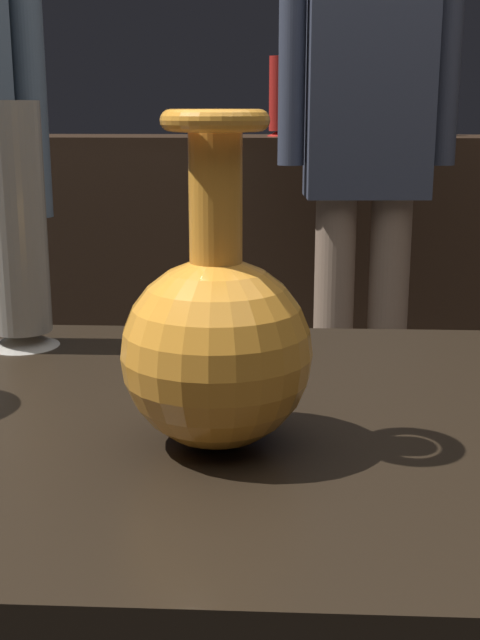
# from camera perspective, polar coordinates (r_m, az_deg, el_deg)

# --- Properties ---
(back_display_shelf) EXTENTS (2.60, 0.40, 0.99)m
(back_display_shelf) POSITION_cam_1_polar(r_m,az_deg,el_deg) (3.00, 2.48, 2.94)
(back_display_shelf) COLOR #382619
(back_display_shelf) RESTS_ON ground_plane
(vase_centerpiece) EXTENTS (0.16, 0.16, 0.28)m
(vase_centerpiece) POSITION_cam_1_polar(r_m,az_deg,el_deg) (0.70, -1.61, -1.34)
(vase_centerpiece) COLOR orange
(vase_centerpiece) RESTS_ON display_plinth
(vase_left_accent) EXTENTS (0.09, 0.09, 0.29)m
(vase_left_accent) POSITION_cam_1_polar(r_m,az_deg,el_deg) (1.02, -15.02, 5.90)
(vase_left_accent) COLOR gray
(vase_left_accent) RESTS_ON display_plinth
(shelf_vase_center) EXTENTS (0.08, 0.08, 0.26)m
(shelf_vase_center) POSITION_cam_1_polar(r_m,az_deg,el_deg) (2.92, 2.61, 14.90)
(shelf_vase_center) COLOR red
(shelf_vase_center) RESTS_ON back_display_shelf
(shelf_vase_right) EXTENTS (0.07, 0.07, 0.18)m
(shelf_vase_right) POSITION_cam_1_polar(r_m,az_deg,el_deg) (3.05, 12.74, 13.87)
(shelf_vase_right) COLOR orange
(shelf_vase_right) RESTS_ON back_display_shelf
(visitor_center_back) EXTENTS (0.47, 0.20, 1.72)m
(visitor_center_back) POSITION_cam_1_polar(r_m,az_deg,el_deg) (2.27, 8.67, 12.59)
(visitor_center_back) COLOR #846B56
(visitor_center_back) RESTS_ON ground_plane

